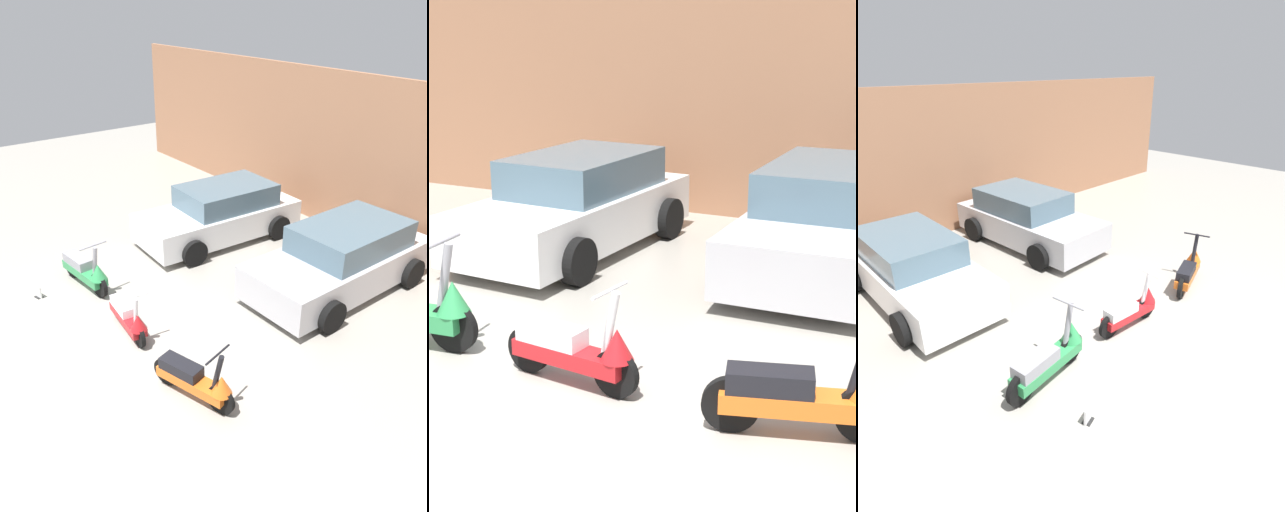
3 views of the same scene
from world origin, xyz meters
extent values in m
plane|color=#9E998E|center=(0.00, 0.00, 0.00)|extent=(28.00, 28.00, 0.00)
cube|color=#9E6B4C|center=(0.00, 7.51, 1.92)|extent=(19.60, 0.12, 3.84)
cylinder|color=black|center=(-1.48, 1.15, 0.25)|extent=(0.51, 0.14, 0.50)
cylinder|color=black|center=(-2.59, 1.03, 0.25)|extent=(0.51, 0.14, 0.50)
cube|color=#2D8C4C|center=(-2.03, 1.09, 0.31)|extent=(1.34, 0.44, 0.17)
cube|color=gray|center=(-2.27, 1.07, 0.50)|extent=(0.76, 0.37, 0.20)
cylinder|color=gray|center=(-1.54, 1.14, 0.76)|extent=(0.24, 0.11, 0.71)
cylinder|color=gray|center=(-1.54, 1.14, 1.11)|extent=(0.10, 0.58, 0.03)
cone|color=#2D8C4C|center=(-1.46, 1.15, 0.56)|extent=(0.37, 0.37, 0.33)
cylinder|color=black|center=(0.39, 1.00, 0.22)|extent=(0.44, 0.12, 0.43)
cylinder|color=black|center=(-0.57, 1.10, 0.22)|extent=(0.44, 0.12, 0.43)
cube|color=#B2191E|center=(-0.09, 1.05, 0.27)|extent=(1.16, 0.38, 0.15)
cube|color=white|center=(-0.30, 1.07, 0.43)|extent=(0.66, 0.32, 0.17)
cylinder|color=white|center=(0.34, 1.01, 0.65)|extent=(0.21, 0.09, 0.62)
cylinder|color=white|center=(0.34, 1.01, 0.96)|extent=(0.08, 0.50, 0.03)
cone|color=#B2191E|center=(0.40, 1.00, 0.49)|extent=(0.32, 0.32, 0.28)
cylinder|color=black|center=(2.45, 1.19, 0.23)|extent=(0.46, 0.21, 0.46)
cylinder|color=black|center=(1.47, 0.89, 0.23)|extent=(0.46, 0.21, 0.46)
cube|color=orange|center=(1.96, 1.04, 0.29)|extent=(1.23, 0.62, 0.16)
cube|color=black|center=(1.75, 0.98, 0.46)|extent=(0.72, 0.45, 0.18)
cylinder|color=black|center=(2.40, 1.17, 0.69)|extent=(0.23, 0.14, 0.65)
cylinder|color=black|center=(2.40, 1.17, 1.02)|extent=(0.18, 0.52, 0.03)
cone|color=orange|center=(2.46, 1.19, 0.52)|extent=(0.38, 0.38, 0.30)
cube|color=white|center=(-2.22, 4.66, 0.49)|extent=(1.81, 4.00, 0.66)
cube|color=slate|center=(-2.21, 4.90, 1.08)|extent=(1.54, 2.26, 0.52)
cylinder|color=black|center=(-1.42, 3.41, 0.30)|extent=(0.23, 0.61, 0.60)
cylinder|color=black|center=(-3.12, 3.48, 0.30)|extent=(0.23, 0.61, 0.60)
cylinder|color=black|center=(-1.32, 5.85, 0.30)|extent=(0.23, 0.61, 0.60)
cube|color=#B7B7BC|center=(1.14, 5.19, 0.51)|extent=(1.81, 4.11, 0.68)
cube|color=slate|center=(1.13, 5.43, 1.12)|extent=(1.55, 2.32, 0.53)
cylinder|color=black|center=(2.05, 3.95, 0.31)|extent=(0.23, 0.63, 0.62)
cylinder|color=black|center=(0.29, 3.90, 0.31)|extent=(0.23, 0.63, 0.62)
cylinder|color=black|center=(1.98, 6.47, 0.31)|extent=(0.23, 0.63, 0.62)
cylinder|color=black|center=(0.22, 6.42, 0.31)|extent=(0.23, 0.63, 0.62)
cube|color=black|center=(-2.18, 0.14, 0.01)|extent=(0.19, 0.16, 0.01)
cube|color=white|center=(-2.18, 0.14, 0.13)|extent=(0.20, 0.08, 0.26)
camera|label=1|loc=(6.68, -2.09, 5.38)|focal=35.00mm
camera|label=2|loc=(3.30, -4.37, 3.13)|focal=55.00mm
camera|label=3|loc=(-5.09, -2.38, 4.31)|focal=28.00mm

